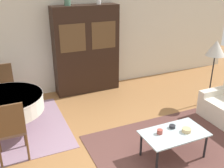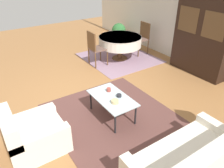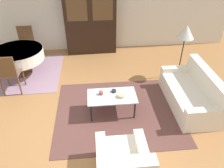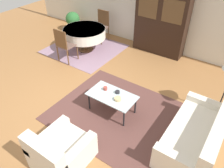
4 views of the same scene
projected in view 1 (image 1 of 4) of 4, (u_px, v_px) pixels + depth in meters
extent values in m
cube|color=beige|center=(66.00, 37.00, 6.24)|extent=(10.00, 0.06, 2.70)
cube|color=brown|center=(178.00, 154.00, 4.29)|extent=(2.67, 2.29, 0.01)
cube|color=gray|center=(7.00, 131.00, 4.92)|extent=(2.20, 2.07, 0.01)
cube|color=silver|center=(217.00, 91.00, 5.46)|extent=(0.86, 0.16, 0.12)
cylinder|color=black|center=(157.00, 161.00, 3.79)|extent=(0.04, 0.04, 0.42)
cylinder|color=black|center=(205.00, 146.00, 4.13)|extent=(0.04, 0.04, 0.42)
cylinder|color=black|center=(141.00, 144.00, 4.18)|extent=(0.04, 0.04, 0.42)
cylinder|color=black|center=(186.00, 131.00, 4.52)|extent=(0.04, 0.04, 0.42)
cube|color=silver|center=(174.00, 133.00, 4.07)|extent=(1.02, 0.58, 0.02)
cube|color=black|center=(86.00, 50.00, 6.29)|extent=(1.56, 0.41, 2.09)
cube|color=brown|center=(73.00, 38.00, 5.83)|extent=(0.59, 0.01, 0.63)
cube|color=brown|center=(104.00, 35.00, 6.11)|extent=(0.59, 0.01, 0.63)
cylinder|color=brown|center=(11.00, 130.00, 4.91)|extent=(0.48, 0.48, 0.03)
cylinder|color=brown|center=(9.00, 121.00, 4.83)|extent=(0.14, 0.14, 0.42)
cylinder|color=silver|center=(6.00, 104.00, 4.69)|extent=(1.31, 1.31, 0.30)
cylinder|color=silver|center=(5.00, 97.00, 4.64)|extent=(1.32, 1.32, 0.03)
cylinder|color=brown|center=(24.00, 134.00, 4.40)|extent=(0.04, 0.04, 0.47)
cylinder|color=brown|center=(0.00, 154.00, 3.91)|extent=(0.04, 0.04, 0.47)
cylinder|color=brown|center=(28.00, 147.00, 4.06)|extent=(0.04, 0.04, 0.47)
cube|color=brown|center=(10.00, 130.00, 4.06)|extent=(0.44, 0.44, 0.04)
cube|color=brown|center=(9.00, 121.00, 3.78)|extent=(0.44, 0.04, 0.50)
cylinder|color=brown|center=(17.00, 104.00, 5.40)|extent=(0.04, 0.04, 0.47)
cylinder|color=brown|center=(15.00, 97.00, 5.74)|extent=(0.04, 0.04, 0.47)
cube|color=brown|center=(4.00, 91.00, 5.39)|extent=(0.44, 0.44, 0.04)
cube|color=brown|center=(2.00, 76.00, 5.46)|extent=(0.44, 0.04, 0.50)
cylinder|color=black|center=(208.00, 102.00, 6.04)|extent=(0.28, 0.28, 0.02)
cylinder|color=black|center=(211.00, 79.00, 5.82)|extent=(0.03, 0.03, 1.12)
cone|color=beige|center=(216.00, 48.00, 5.55)|extent=(0.41, 0.41, 0.32)
cylinder|color=#9E4238|center=(160.00, 132.00, 4.03)|extent=(0.09, 0.09, 0.07)
cylinder|color=tan|center=(187.00, 130.00, 4.07)|extent=(0.14, 0.14, 0.06)
cylinder|color=#232328|center=(172.00, 127.00, 4.18)|extent=(0.10, 0.10, 0.05)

